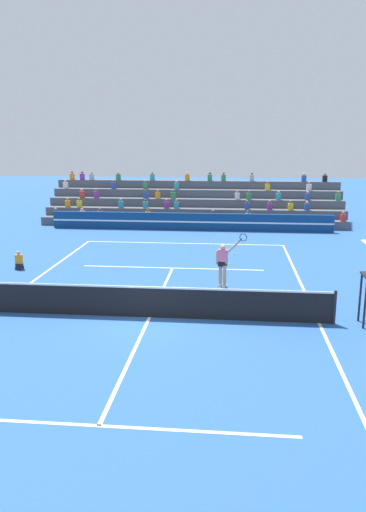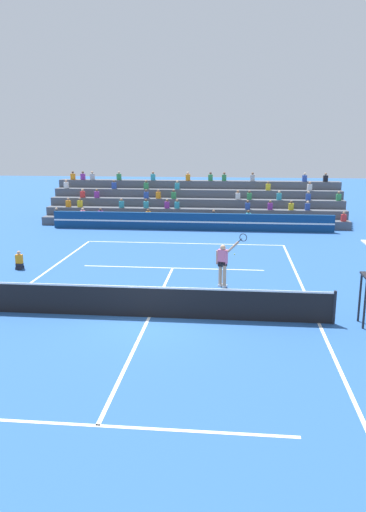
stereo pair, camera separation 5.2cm
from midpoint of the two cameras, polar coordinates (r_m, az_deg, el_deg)
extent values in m
plane|color=#285699|center=(16.66, -3.93, -6.99)|extent=(120.00, 120.00, 0.00)
cube|color=white|center=(28.03, 0.07, 1.46)|extent=(11.00, 0.10, 0.01)
cube|color=white|center=(16.69, 15.20, -7.40)|extent=(0.10, 23.80, 0.01)
cube|color=white|center=(11.00, -9.73, -18.58)|extent=(8.25, 0.10, 0.01)
cube|color=white|center=(22.73, -1.27, -1.38)|extent=(8.25, 0.10, 0.01)
cube|color=white|center=(16.66, -3.93, -6.98)|extent=(0.10, 12.85, 0.01)
cylinder|color=black|center=(16.60, 16.85, -5.63)|extent=(0.10, 0.10, 1.10)
cube|color=black|center=(16.50, -3.96, -5.37)|extent=(11.90, 0.02, 1.00)
cube|color=white|center=(16.34, -3.98, -3.61)|extent=(11.90, 0.04, 0.06)
cube|color=navy|center=(32.02, 0.80, 3.95)|extent=(18.00, 0.24, 1.10)
cube|color=white|center=(31.89, 0.78, 3.92)|extent=(18.00, 0.02, 0.10)
cube|color=#4C515B|center=(33.32, 0.98, 3.84)|extent=(20.44, 0.95, 0.55)
cube|color=orange|center=(33.44, -4.10, 4.71)|extent=(0.32, 0.22, 0.44)
sphere|color=brown|center=(33.39, -4.11, 5.25)|extent=(0.18, 0.18, 0.18)
cube|color=black|center=(35.05, -14.35, 4.72)|extent=(0.32, 0.22, 0.44)
sphere|color=tan|center=(35.01, -14.38, 5.24)|extent=(0.18, 0.18, 0.18)
cube|color=purple|center=(34.13, -9.50, 4.73)|extent=(0.32, 0.22, 0.44)
sphere|color=brown|center=(34.09, -9.52, 5.26)|extent=(0.18, 0.18, 0.18)
cube|color=pink|center=(34.47, -11.49, 4.73)|extent=(0.32, 0.22, 0.44)
sphere|color=beige|center=(34.43, -11.51, 5.26)|extent=(0.18, 0.18, 0.18)
cube|color=black|center=(32.99, 3.40, 4.60)|extent=(0.32, 0.22, 0.44)
sphere|color=#9E7051|center=(32.94, 3.41, 5.15)|extent=(0.18, 0.18, 0.18)
cube|color=teal|center=(32.98, 7.37, 4.51)|extent=(0.32, 0.22, 0.44)
sphere|color=brown|center=(32.93, 7.38, 5.06)|extent=(0.18, 0.18, 0.18)
cube|color=red|center=(33.72, 17.78, 4.17)|extent=(0.32, 0.22, 0.44)
sphere|color=#9E7051|center=(33.67, 17.82, 4.71)|extent=(0.18, 0.18, 0.18)
cube|color=#4C515B|center=(34.21, 1.11, 4.56)|extent=(20.44, 0.95, 1.10)
cube|color=teal|center=(34.67, -7.16, 5.86)|extent=(0.32, 0.22, 0.44)
sphere|color=#9E7051|center=(34.63, -7.17, 6.39)|extent=(0.18, 0.18, 0.18)
cube|color=#2D4CA5|center=(34.18, 13.93, 5.47)|extent=(0.32, 0.22, 0.44)
sphere|color=beige|center=(34.14, 13.96, 6.00)|extent=(0.18, 0.18, 0.18)
cube|color=orange|center=(35.69, -13.08, 5.83)|extent=(0.32, 0.22, 0.44)
sphere|color=#9E7051|center=(35.65, -13.11, 6.34)|extent=(0.18, 0.18, 0.18)
cube|color=yellow|center=(35.43, -11.80, 5.85)|extent=(0.32, 0.22, 0.44)
sphere|color=brown|center=(35.39, -11.83, 6.36)|extent=(0.18, 0.18, 0.18)
cube|color=teal|center=(34.34, -4.35, 5.86)|extent=(0.32, 0.22, 0.44)
sphere|color=brown|center=(34.30, -4.36, 6.39)|extent=(0.18, 0.18, 0.18)
cube|color=purple|center=(33.92, 9.82, 5.61)|extent=(0.32, 0.22, 0.44)
sphere|color=brown|center=(33.88, 9.84, 6.14)|extent=(0.18, 0.18, 0.18)
cube|color=yellow|center=(34.04, 12.14, 5.53)|extent=(0.32, 0.22, 0.44)
sphere|color=brown|center=(34.00, 12.17, 6.07)|extent=(0.18, 0.18, 0.18)
cube|color=teal|center=(34.04, -0.80, 5.83)|extent=(0.32, 0.22, 0.44)
sphere|color=#9E7051|center=(34.00, -0.81, 6.36)|extent=(0.18, 0.18, 0.18)
cube|color=purple|center=(34.12, -1.95, 5.84)|extent=(0.32, 0.22, 0.44)
sphere|color=brown|center=(34.08, -1.95, 6.37)|extent=(0.18, 0.18, 0.18)
cube|color=#2D4CA5|center=(33.84, 7.28, 5.68)|extent=(0.32, 0.22, 0.44)
sphere|color=brown|center=(33.80, 7.30, 6.21)|extent=(0.18, 0.18, 0.18)
cube|color=#4C515B|center=(35.10, 1.24, 5.24)|extent=(20.44, 0.95, 1.65)
cube|color=#338C4C|center=(35.42, 17.25, 6.42)|extent=(0.32, 0.22, 0.44)
sphere|color=brown|center=(35.38, 17.29, 6.94)|extent=(0.18, 0.18, 0.18)
cube|color=orange|center=(35.09, -2.95, 6.94)|extent=(0.32, 0.22, 0.44)
sphere|color=#9E7051|center=(35.05, -2.96, 7.46)|extent=(0.18, 0.18, 0.18)
cube|color=#338C4C|center=(34.72, 7.48, 6.78)|extent=(0.32, 0.22, 0.44)
sphere|color=brown|center=(34.68, 7.50, 7.30)|extent=(0.18, 0.18, 0.18)
cube|color=purple|center=(36.00, -9.93, 6.93)|extent=(0.32, 0.22, 0.44)
sphere|color=brown|center=(35.97, -9.95, 7.43)|extent=(0.18, 0.18, 0.18)
cube|color=#338C4C|center=(34.94, -1.18, 6.93)|extent=(0.32, 0.22, 0.44)
sphere|color=brown|center=(34.91, -1.18, 7.45)|extent=(0.18, 0.18, 0.18)
cube|color=silver|center=(34.70, 6.17, 6.81)|extent=(0.32, 0.22, 0.44)
sphere|color=#9E7051|center=(34.67, 6.18, 7.34)|extent=(0.18, 0.18, 0.18)
cube|color=#2D4CA5|center=(35.22, -4.33, 6.95)|extent=(0.32, 0.22, 0.44)
sphere|color=brown|center=(35.19, -4.33, 7.46)|extent=(0.18, 0.18, 0.18)
cube|color=red|center=(36.29, -11.51, 6.91)|extent=(0.32, 0.22, 0.44)
sphere|color=tan|center=(36.26, -11.53, 7.41)|extent=(0.18, 0.18, 0.18)
cube|color=#2D4CA5|center=(35.07, 14.01, 6.56)|extent=(0.32, 0.22, 0.44)
sphere|color=tan|center=(35.04, 14.04, 7.08)|extent=(0.18, 0.18, 0.18)
cube|color=teal|center=(34.84, 10.81, 6.68)|extent=(0.32, 0.22, 0.44)
sphere|color=tan|center=(34.81, 10.83, 7.20)|extent=(0.18, 0.18, 0.18)
cube|color=#4C515B|center=(36.01, 1.36, 5.89)|extent=(20.44, 0.95, 2.20)
cube|color=yellow|center=(35.67, 9.59, 7.77)|extent=(0.32, 0.22, 0.44)
sphere|color=brown|center=(35.64, 9.61, 8.28)|extent=(0.18, 0.18, 0.18)
cube|color=#2D4CA5|center=(36.60, -7.99, 7.96)|extent=(0.32, 0.22, 0.44)
sphere|color=brown|center=(36.57, -8.01, 8.46)|extent=(0.18, 0.18, 0.18)
cube|color=teal|center=(35.81, -0.79, 7.97)|extent=(0.32, 0.22, 0.44)
sphere|color=tan|center=(35.78, -0.79, 8.48)|extent=(0.18, 0.18, 0.18)
cube|color=#338C4C|center=(36.13, -4.35, 7.98)|extent=(0.32, 0.22, 0.44)
sphere|color=brown|center=(36.10, -4.36, 8.49)|extent=(0.18, 0.18, 0.18)
cube|color=silver|center=(35.98, 14.16, 7.60)|extent=(0.32, 0.22, 0.44)
sphere|color=#9E7051|center=(35.95, 14.19, 8.11)|extent=(0.18, 0.18, 0.18)
cube|color=silver|center=(37.59, -13.31, 7.88)|extent=(0.32, 0.22, 0.44)
sphere|color=tan|center=(37.56, -13.34, 8.36)|extent=(0.18, 0.18, 0.18)
cube|color=#4C515B|center=(36.91, 1.47, 6.50)|extent=(20.44, 0.95, 2.75)
cube|color=black|center=(37.06, 15.86, 8.51)|extent=(0.32, 0.22, 0.44)
sphere|color=#9E7051|center=(37.04, 15.90, 9.00)|extent=(0.18, 0.18, 0.18)
cube|color=orange|center=(36.64, 0.46, 8.96)|extent=(0.32, 0.22, 0.44)
sphere|color=beige|center=(36.61, 0.46, 9.46)|extent=(0.18, 0.18, 0.18)
cube|color=#B2B2B7|center=(36.51, 7.83, 8.82)|extent=(0.32, 0.22, 0.44)
sphere|color=brown|center=(36.49, 7.85, 9.32)|extent=(0.18, 0.18, 0.18)
cube|color=#B2B2B7|center=(37.94, -10.43, 8.90)|extent=(0.32, 0.22, 0.44)
sphere|color=tan|center=(37.92, -10.45, 9.38)|extent=(0.18, 0.18, 0.18)
cube|color=#2D4CA5|center=(36.83, 13.61, 8.61)|extent=(0.32, 0.22, 0.44)
sphere|color=beige|center=(36.81, 13.64, 9.11)|extent=(0.18, 0.18, 0.18)
cube|color=teal|center=(36.96, -3.56, 8.97)|extent=(0.32, 0.22, 0.44)
sphere|color=#9E7051|center=(36.93, -3.57, 9.47)|extent=(0.18, 0.18, 0.18)
cube|color=orange|center=(38.37, -12.58, 8.84)|extent=(0.32, 0.22, 0.44)
sphere|color=brown|center=(38.35, -12.61, 9.32)|extent=(0.18, 0.18, 0.18)
cube|color=#338C4C|center=(36.49, 4.61, 8.90)|extent=(0.32, 0.22, 0.44)
sphere|color=brown|center=(36.47, 4.62, 9.40)|extent=(0.18, 0.18, 0.18)
cube|color=purple|center=(38.15, -11.48, 8.87)|extent=(0.32, 0.22, 0.44)
sphere|color=brown|center=(38.12, -11.50, 9.35)|extent=(0.18, 0.18, 0.18)
cube|color=#338C4C|center=(37.44, -7.44, 8.94)|extent=(0.32, 0.22, 0.44)
sphere|color=tan|center=(37.42, -7.45, 9.43)|extent=(0.18, 0.18, 0.18)
cube|color=#338C4C|center=(36.53, 3.05, 8.93)|extent=(0.32, 0.22, 0.44)
sphere|color=brown|center=(36.50, 3.05, 9.43)|extent=(0.18, 0.18, 0.18)
cylinder|color=black|center=(16.41, 20.01, -5.17)|extent=(0.07, 0.07, 1.60)
cylinder|color=black|center=(17.00, 19.50, -4.49)|extent=(0.07, 0.07, 1.60)
cube|color=black|center=(23.72, -18.24, -1.30)|extent=(0.28, 0.36, 0.12)
cube|color=black|center=(23.69, -18.26, -1.01)|extent=(0.28, 0.24, 0.18)
cube|color=orange|center=(23.62, -18.31, -0.33)|extent=(0.30, 0.18, 0.40)
sphere|color=tan|center=(23.56, -18.36, 0.35)|extent=(0.17, 0.17, 0.17)
cylinder|color=tan|center=(19.91, 4.21, -2.22)|extent=(0.14, 0.14, 0.90)
cylinder|color=tan|center=(19.76, 4.69, -2.36)|extent=(0.14, 0.14, 0.90)
cube|color=black|center=(19.73, 4.47, -0.90)|extent=(0.37, 0.31, 0.20)
cube|color=pink|center=(19.66, 4.49, -0.05)|extent=(0.41, 0.32, 0.56)
sphere|color=tan|center=(19.58, 4.51, 0.97)|extent=(0.22, 0.22, 0.22)
cube|color=white|center=(20.06, 4.23, -3.31)|extent=(0.21, 0.29, 0.09)
cube|color=white|center=(19.91, 4.72, -3.45)|extent=(0.21, 0.29, 0.09)
cylinder|color=tan|center=(19.77, 3.85, -0.15)|extent=(0.09, 0.09, 0.56)
cylinder|color=tan|center=(19.40, 5.67, 1.05)|extent=(0.48, 0.27, 0.49)
cylinder|color=black|center=(19.23, 6.47, 1.78)|extent=(0.18, 0.10, 0.18)
torus|color=black|center=(19.16, 6.83, 2.12)|extent=(0.41, 0.20, 0.44)
sphere|color=#C6DB33|center=(25.41, 5.82, 0.21)|extent=(0.07, 0.07, 0.07)
camera|label=1|loc=(0.03, -90.07, -0.02)|focal=35.00mm
camera|label=2|loc=(0.03, 89.93, 0.02)|focal=35.00mm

